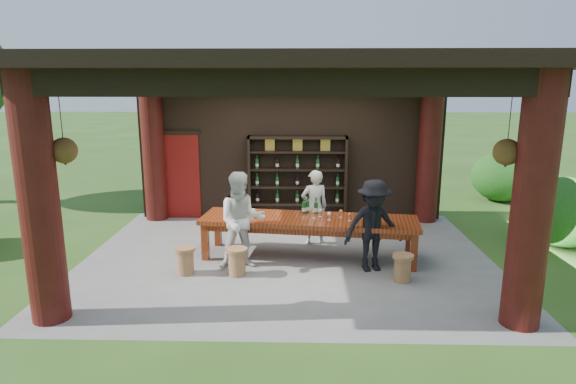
{
  "coord_description": "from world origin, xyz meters",
  "views": [
    {
      "loc": [
        0.22,
        -8.34,
        3.14
      ],
      "look_at": [
        0.0,
        0.4,
        1.15
      ],
      "focal_mm": 30.0,
      "sensor_mm": 36.0,
      "label": 1
    }
  ],
  "objects_px": {
    "napkin_basket": "(248,213)",
    "stool_near_right": "(402,267)",
    "wine_shelf": "(297,179)",
    "guest_woman": "(242,221)",
    "tasting_table": "(309,224)",
    "stool_near_left": "(237,261)",
    "guest_man": "(373,226)",
    "host": "(314,207)",
    "stool_far_left": "(185,260)"
  },
  "relations": [
    {
      "from": "guest_man",
      "to": "napkin_basket",
      "type": "relative_size",
      "value": 6.07
    },
    {
      "from": "stool_far_left",
      "to": "napkin_basket",
      "type": "relative_size",
      "value": 1.8
    },
    {
      "from": "stool_near_left",
      "to": "stool_near_right",
      "type": "bearing_deg",
      "value": -3.73
    },
    {
      "from": "tasting_table",
      "to": "napkin_basket",
      "type": "height_order",
      "value": "napkin_basket"
    },
    {
      "from": "wine_shelf",
      "to": "guest_man",
      "type": "height_order",
      "value": "wine_shelf"
    },
    {
      "from": "wine_shelf",
      "to": "napkin_basket",
      "type": "relative_size",
      "value": 8.64
    },
    {
      "from": "stool_near_left",
      "to": "guest_man",
      "type": "distance_m",
      "value": 2.36
    },
    {
      "from": "stool_near_left",
      "to": "napkin_basket",
      "type": "xyz_separation_m",
      "value": [
        0.09,
        0.91,
        0.57
      ]
    },
    {
      "from": "host",
      "to": "guest_woman",
      "type": "distance_m",
      "value": 1.85
    },
    {
      "from": "wine_shelf",
      "to": "host",
      "type": "bearing_deg",
      "value": -77.72
    },
    {
      "from": "stool_near_left",
      "to": "stool_far_left",
      "type": "xyz_separation_m",
      "value": [
        -0.87,
        0.03,
        -0.0
      ]
    },
    {
      "from": "stool_near_right",
      "to": "guest_man",
      "type": "bearing_deg",
      "value": 133.04
    },
    {
      "from": "host",
      "to": "napkin_basket",
      "type": "bearing_deg",
      "value": 17.15
    },
    {
      "from": "stool_near_left",
      "to": "host",
      "type": "distance_m",
      "value": 2.2
    },
    {
      "from": "tasting_table",
      "to": "guest_woman",
      "type": "distance_m",
      "value": 1.29
    },
    {
      "from": "stool_near_left",
      "to": "host",
      "type": "relative_size",
      "value": 0.32
    },
    {
      "from": "stool_near_right",
      "to": "napkin_basket",
      "type": "bearing_deg",
      "value": 157.47
    },
    {
      "from": "wine_shelf",
      "to": "guest_woman",
      "type": "distance_m",
      "value": 3.08
    },
    {
      "from": "tasting_table",
      "to": "wine_shelf",
      "type": "bearing_deg",
      "value": 95.34
    },
    {
      "from": "guest_woman",
      "to": "guest_man",
      "type": "bearing_deg",
      "value": -13.98
    },
    {
      "from": "wine_shelf",
      "to": "stool_near_right",
      "type": "bearing_deg",
      "value": -63.48
    },
    {
      "from": "wine_shelf",
      "to": "guest_man",
      "type": "xyz_separation_m",
      "value": [
        1.29,
        -2.99,
        -0.21
      ]
    },
    {
      "from": "stool_near_left",
      "to": "guest_man",
      "type": "height_order",
      "value": "guest_man"
    },
    {
      "from": "tasting_table",
      "to": "stool_near_left",
      "type": "xyz_separation_m",
      "value": [
        -1.21,
        -0.88,
        -0.39
      ]
    },
    {
      "from": "tasting_table",
      "to": "stool_near_right",
      "type": "xyz_separation_m",
      "value": [
        1.5,
        -1.05,
        -0.4
      ]
    },
    {
      "from": "napkin_basket",
      "to": "tasting_table",
      "type": "bearing_deg",
      "value": -1.62
    },
    {
      "from": "wine_shelf",
      "to": "tasting_table",
      "type": "height_order",
      "value": "wine_shelf"
    },
    {
      "from": "stool_near_left",
      "to": "stool_far_left",
      "type": "bearing_deg",
      "value": 178.03
    },
    {
      "from": "napkin_basket",
      "to": "guest_woman",
      "type": "bearing_deg",
      "value": -94.03
    },
    {
      "from": "tasting_table",
      "to": "guest_man",
      "type": "xyz_separation_m",
      "value": [
        1.07,
        -0.59,
        0.15
      ]
    },
    {
      "from": "napkin_basket",
      "to": "wine_shelf",
      "type": "bearing_deg",
      "value": 69.36
    },
    {
      "from": "stool_far_left",
      "to": "tasting_table",
      "type": "bearing_deg",
      "value": 22.14
    },
    {
      "from": "host",
      "to": "guest_man",
      "type": "distance_m",
      "value": 1.69
    },
    {
      "from": "tasting_table",
      "to": "stool_far_left",
      "type": "height_order",
      "value": "tasting_table"
    },
    {
      "from": "stool_near_right",
      "to": "stool_near_left",
      "type": "bearing_deg",
      "value": 176.27
    },
    {
      "from": "stool_near_left",
      "to": "stool_far_left",
      "type": "height_order",
      "value": "same"
    },
    {
      "from": "host",
      "to": "wine_shelf",
      "type": "bearing_deg",
      "value": -92.56
    },
    {
      "from": "stool_near_left",
      "to": "host",
      "type": "bearing_deg",
      "value": 51.69
    },
    {
      "from": "guest_woman",
      "to": "napkin_basket",
      "type": "bearing_deg",
      "value": 73.65
    },
    {
      "from": "tasting_table",
      "to": "guest_man",
      "type": "bearing_deg",
      "value": -29.05
    },
    {
      "from": "stool_far_left",
      "to": "guest_woman",
      "type": "bearing_deg",
      "value": 18.9
    },
    {
      "from": "tasting_table",
      "to": "guest_woman",
      "type": "xyz_separation_m",
      "value": [
        -1.16,
        -0.53,
        0.2
      ]
    },
    {
      "from": "stool_near_left",
      "to": "napkin_basket",
      "type": "distance_m",
      "value": 1.08
    },
    {
      "from": "tasting_table",
      "to": "stool_near_left",
      "type": "height_order",
      "value": "tasting_table"
    },
    {
      "from": "napkin_basket",
      "to": "stool_near_right",
      "type": "bearing_deg",
      "value": -22.53
    },
    {
      "from": "stool_near_right",
      "to": "napkin_basket",
      "type": "xyz_separation_m",
      "value": [
        -2.61,
        1.08,
        0.58
      ]
    },
    {
      "from": "wine_shelf",
      "to": "stool_far_left",
      "type": "bearing_deg",
      "value": -119.75
    },
    {
      "from": "napkin_basket",
      "to": "guest_man",
      "type": "bearing_deg",
      "value": -15.98
    },
    {
      "from": "stool_far_left",
      "to": "guest_man",
      "type": "bearing_deg",
      "value": 4.57
    },
    {
      "from": "stool_far_left",
      "to": "stool_near_left",
      "type": "bearing_deg",
      "value": -1.97
    }
  ]
}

